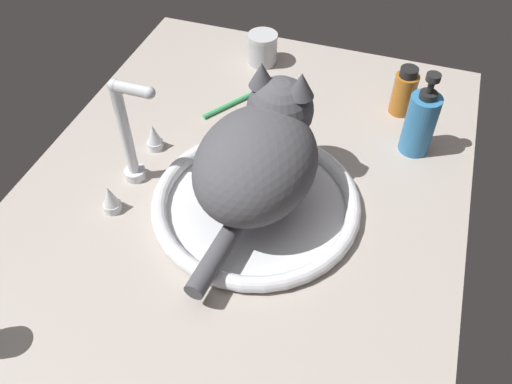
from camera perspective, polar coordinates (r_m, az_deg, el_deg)
countertop at (r=99.20cm, az=-1.47°, el=-0.18°), size 104.20×80.57×3.00cm
sink_basin at (r=94.02cm, az=0.00°, el=-1.15°), size 37.13×37.13×2.75cm
faucet at (r=96.78cm, az=-13.32°, el=5.01°), size 20.44×9.22×22.00cm
cat at (r=88.02cm, az=0.55°, el=4.19°), size 38.86×22.11×20.41cm
soap_pump_bottle at (r=106.04cm, az=17.25°, el=7.15°), size 5.87×5.87×17.55cm
amber_bottle at (r=115.90cm, az=15.64°, el=10.33°), size 4.88×4.88×10.75cm
metal_jar at (r=127.86cm, az=0.72°, el=15.18°), size 6.93×6.93×7.30cm
toothbrush at (r=117.39cm, az=-1.52°, el=10.06°), size 16.83×11.44×1.70cm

